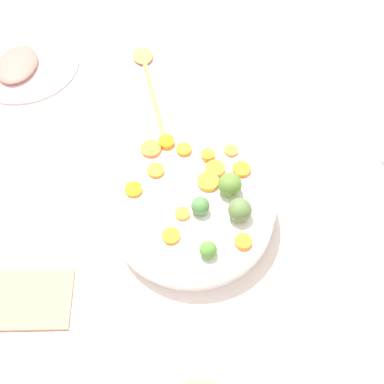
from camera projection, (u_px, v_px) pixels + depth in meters
The scene contains 23 objects.
tabletop at pixel (171, 204), 1.05m from camera, with size 2.40×2.40×0.02m, color silver.
serving_bowl_carrots at pixel (192, 206), 0.99m from camera, with size 0.30×0.30×0.07m, color white.
carrot_slice_0 at pixel (231, 151), 1.01m from camera, with size 0.03×0.03×0.01m, color orange.
carrot_slice_1 at pixel (215, 169), 0.98m from camera, with size 0.04×0.04×0.01m, color orange.
carrot_slice_2 at pixel (182, 214), 0.93m from camera, with size 0.03×0.03×0.01m, color orange.
carrot_slice_3 at pixel (208, 155), 1.00m from camera, with size 0.03×0.03×0.01m, color orange.
carrot_slice_4 at pixel (208, 182), 0.97m from camera, with size 0.04×0.04×0.01m, color orange.
carrot_slice_5 at pixel (171, 236), 0.91m from camera, with size 0.03×0.03×0.01m, color orange.
carrot_slice_6 at pixel (166, 142), 1.02m from camera, with size 0.03×0.03×0.01m, color orange.
carrot_slice_7 at pixel (133, 190), 0.96m from camera, with size 0.03×0.03×0.01m, color orange.
carrot_slice_8 at pixel (243, 242), 0.90m from camera, with size 0.03×0.03×0.01m, color orange.
carrot_slice_9 at pixel (151, 149), 1.01m from camera, with size 0.04×0.04×0.01m, color orange.
carrot_slice_10 at pixel (184, 150), 1.01m from camera, with size 0.03×0.03×0.01m, color orange.
carrot_slice_11 at pixel (242, 169), 0.98m from camera, with size 0.03×0.03×0.01m, color orange.
carrot_slice_12 at pixel (156, 170), 0.98m from camera, with size 0.03×0.03×0.01m, color orange.
brussels_sprout_0 at pixel (240, 210), 0.92m from camera, with size 0.04×0.04×0.04m, color #55723B.
brussels_sprout_1 at pixel (208, 250), 0.88m from camera, with size 0.03×0.03×0.03m, color #4F8730.
brussels_sprout_2 at pixel (230, 185), 0.94m from camera, with size 0.04×0.04×0.04m, color #577E2F.
brussels_sprout_3 at pixel (200, 206), 0.93m from camera, with size 0.03×0.03×0.03m, color #497E40.
wooden_spoon at pixel (147, 71), 1.23m from camera, with size 0.05×0.28×0.01m.
ham_plate at pixel (24, 63), 1.24m from camera, with size 0.25×0.25×0.01m, color white.
ham_slice_main at pixel (17, 64), 1.22m from camera, with size 0.13×0.09×0.02m, color #CD6C60.
dish_towel at pixel (15, 300), 0.92m from camera, with size 0.19×0.11×0.01m, color tan.
Camera 1 is at (-0.09, -0.56, 0.89)m, focal length 51.23 mm.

